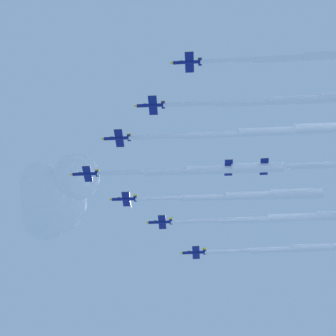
{
  "coord_description": "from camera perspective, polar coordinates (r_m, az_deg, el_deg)",
  "views": [
    {
      "loc": [
        109.04,
        -99.58,
        -25.77
      ],
      "look_at": [
        0.0,
        0.0,
        160.88
      ],
      "focal_mm": 74.75,
      "sensor_mm": 36.0,
      "label": 1
    }
  ],
  "objects": [
    {
      "name": "jet_lead",
      "position": [
        236.87,
        3.76,
        -0.12
      ],
      "size": [
        53.44,
        53.12,
        4.16
      ],
      "color": "navy"
    },
    {
      "name": "jet_port_inner",
      "position": [
        231.24,
        8.64,
        3.0
      ],
      "size": [
        62.59,
        60.87,
        4.08
      ],
      "color": "navy"
    },
    {
      "name": "jet_starboard_inner",
      "position": [
        247.65,
        6.98,
        -2.21
      ],
      "size": [
        55.24,
        55.39,
        4.15
      ],
      "color": "navy"
    },
    {
      "name": "jet_port_mid",
      "position": [
        223.88,
        10.77,
        5.51
      ],
      "size": [
        57.22,
        56.7,
        4.1
      ],
      "color": "navy"
    },
    {
      "name": "jet_starboard_mid",
      "position": [
        259.51,
        10.6,
        -3.94
      ],
      "size": [
        61.17,
        60.11,
        4.09
      ],
      "color": "navy"
    },
    {
      "name": "jet_port_outer",
      "position": [
        221.06,
        13.51,
        8.93
      ],
      "size": [
        55.47,
        54.29,
        4.15
      ],
      "color": "navy"
    },
    {
      "name": "jet_starboard_outer",
      "position": [
        267.6,
        12.28,
        -6.31
      ],
      "size": [
        57.66,
        55.57,
        4.07
      ],
      "color": "navy"
    },
    {
      "name": "cloud_puff",
      "position": [
        279.67,
        -9.2,
        -2.37
      ],
      "size": [
        41.52,
        29.56,
        28.24
      ],
      "color": "white"
    }
  ]
}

